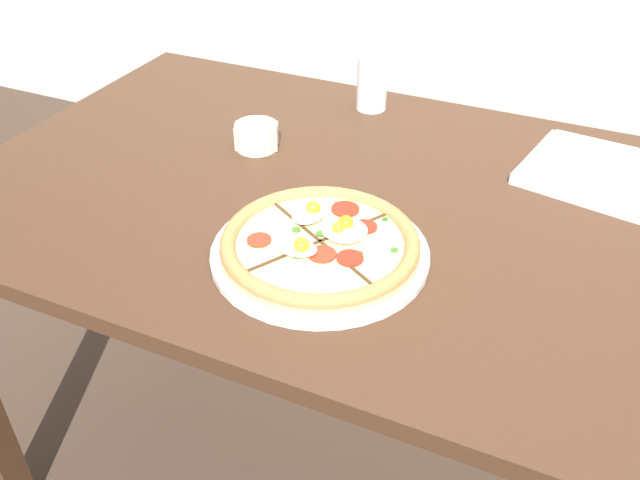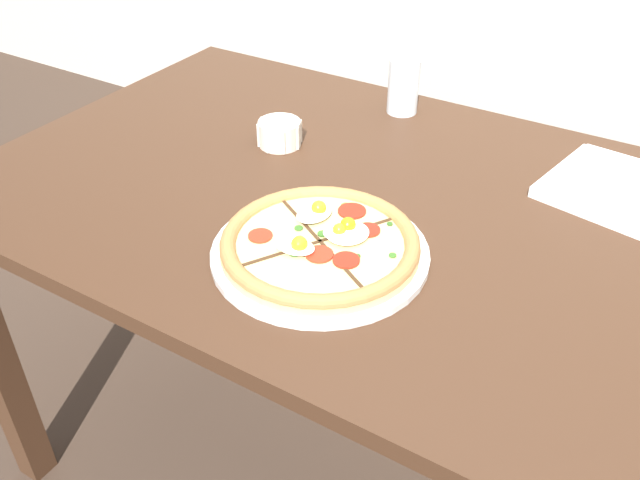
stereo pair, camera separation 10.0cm
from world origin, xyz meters
name	(u,v)px [view 1 (the left image)]	position (x,y,z in m)	size (l,w,h in m)	color
ground_plane	(369,475)	(0.00, 0.00, 0.00)	(12.00, 12.00, 0.00)	#3D2D23
dining_table	(385,247)	(0.00, 0.00, 0.67)	(1.51, 0.87, 0.76)	#422819
pizza	(320,245)	(-0.04, -0.19, 0.78)	(0.33, 0.33, 0.05)	white
ramekin_bowl	(256,135)	(-0.29, 0.08, 0.79)	(0.09, 0.09, 0.05)	silver
napkin_folded	(600,172)	(0.32, 0.22, 0.78)	(0.28, 0.25, 0.04)	white
water_glass	(372,86)	(-0.16, 0.34, 0.81)	(0.06, 0.06, 0.11)	white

